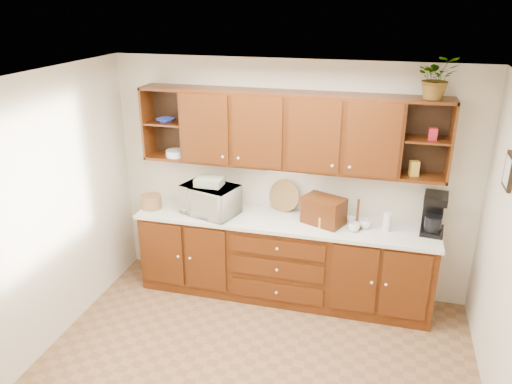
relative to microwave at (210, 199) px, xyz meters
The scene contains 25 objects.
floor 1.97m from the microwave, 59.56° to the right, with size 4.00×4.00×0.00m, color olive.
ceiling 2.21m from the microwave, 59.56° to the right, with size 4.00×4.00×0.00m, color white.
back_wall 0.92m from the microwave, 22.64° to the left, with size 4.00×4.00×0.00m, color beige.
left_wall 1.84m from the microwave, 129.87° to the right, with size 3.50×3.50×0.00m, color beige.
base_cabinets 1.05m from the microwave, ahead, with size 3.20×0.60×0.90m, color #381906.
countertop 0.85m from the microwave, ahead, with size 3.24×0.64×0.04m, color white.
upper_cabinets 1.16m from the microwave, 12.39° to the left, with size 3.20×0.33×0.80m.
undercabinet_light 0.91m from the microwave, ahead, with size 0.40×0.05×0.03m, color white.
framed_picture 2.95m from the microwave, 10.21° to the right, with size 0.03×0.24×0.30m, color black.
wicker_basket 0.70m from the microwave, behind, with size 0.23×0.23×0.15m, color #986B3F.
microwave is the anchor object (origin of this frame).
towel_stack 0.21m from the microwave, ahead, with size 0.29×0.21×0.09m, color #E6D66C.
wine_bottle 0.18m from the microwave, 134.77° to the left, with size 0.07×0.07×0.27m, color black.
woven_tray 0.84m from the microwave, 20.13° to the left, with size 0.36×0.36×0.02m, color #986B3F.
bread_box 1.25m from the microwave, ahead, with size 0.42×0.26×0.29m, color #381906.
mug_tree 1.60m from the microwave, ahead, with size 0.29×0.29×0.32m.
canister_red 1.12m from the microwave, ahead, with size 0.11×0.11×0.15m, color #A41724.
canister_white 1.90m from the microwave, ahead, with size 0.08×0.08×0.19m, color white.
canister_yellow 1.25m from the microwave, ahead, with size 0.09×0.09×0.12m, color gold.
coffee_maker 2.35m from the microwave, ahead, with size 0.25×0.31×0.42m.
bowl_stack 0.99m from the microwave, 164.93° to the left, with size 0.19×0.19×0.05m, color #293598.
plate_stack 0.65m from the microwave, 161.04° to the left, with size 0.22×0.22×0.07m, color white.
pantry_box_yellow 2.17m from the microwave, ahead, with size 0.09×0.07×0.15m, color gold.
pantry_box_red 2.40m from the microwave, ahead, with size 0.08×0.07×0.12m, color #A41724.
potted_plant 2.61m from the microwave, ahead, with size 0.36×0.31×0.40m, color #999999.
Camera 1 is at (0.96, -3.36, 3.19)m, focal length 35.00 mm.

